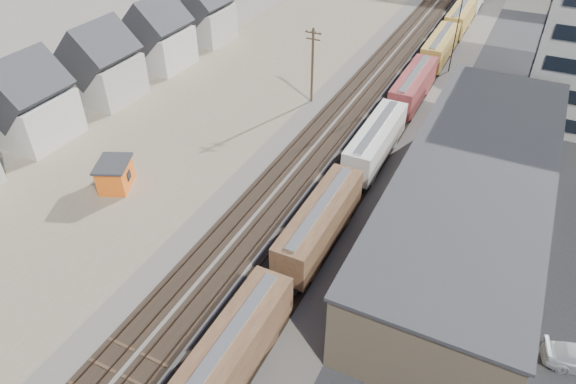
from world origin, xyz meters
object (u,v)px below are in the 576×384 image
at_px(freight_train, 396,111).
at_px(utility_pole_north, 312,64).
at_px(maintenance_shed, 115,175).
at_px(parked_car_blue, 550,119).

relative_size(freight_train, utility_pole_north, 11.97).
bearing_deg(maintenance_shed, parked_car_blue, 40.74).
height_order(freight_train, maintenance_shed, freight_train).
bearing_deg(utility_pole_north, maintenance_shed, -110.96).
height_order(maintenance_shed, parked_car_blue, maintenance_shed).
height_order(utility_pole_north, parked_car_blue, utility_pole_north).
distance_m(freight_train, utility_pole_north, 12.89).
height_order(freight_train, utility_pole_north, utility_pole_north).
bearing_deg(freight_train, utility_pole_north, 166.55).
bearing_deg(maintenance_shed, freight_train, 46.51).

